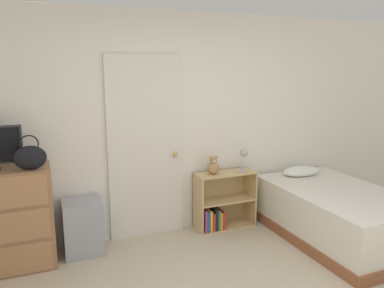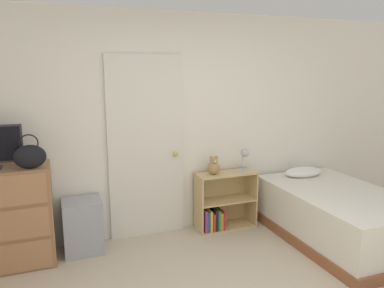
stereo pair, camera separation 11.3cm
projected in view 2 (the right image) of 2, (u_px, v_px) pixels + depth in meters
The scene contains 9 objects.
wall_back at pixel (171, 125), 4.34m from camera, with size 10.00×0.06×2.55m.
door_closed at pixel (147, 148), 4.23m from camera, with size 0.87×0.09×2.08m.
dresser at pixel (0, 218), 3.61m from camera, with size 0.98×0.46×1.00m.
handbag at pixel (30, 156), 3.48m from camera, with size 0.29×0.13×0.33m.
storage_bin at pixel (83, 226), 3.96m from camera, with size 0.40×0.36×0.57m.
bookshelf at pixel (220, 206), 4.56m from camera, with size 0.73×0.30×0.69m.
teddy_bear at pixel (214, 166), 4.41m from camera, with size 0.14×0.14×0.22m.
desk_lamp at pixel (245, 155), 4.49m from camera, with size 0.13×0.13×0.29m.
bed at pixel (337, 215), 4.24m from camera, with size 1.14×1.83×0.69m.
Camera 2 is at (-1.29, -1.88, 1.92)m, focal length 35.00 mm.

